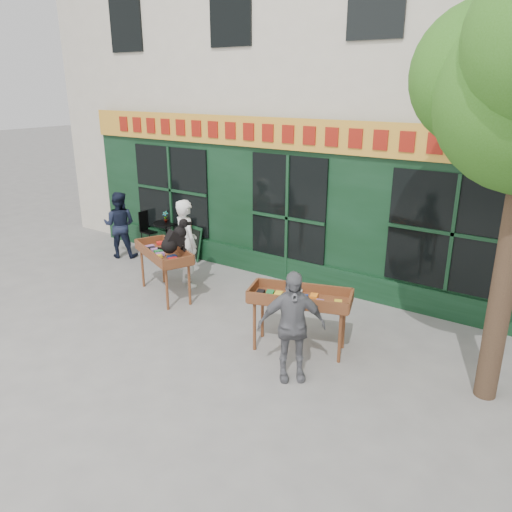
% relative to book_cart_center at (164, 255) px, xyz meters
% --- Properties ---
extents(ground, '(80.00, 80.00, 0.00)m').
position_rel_book_cart_center_xyz_m(ground, '(1.52, -0.30, -0.82)').
color(ground, slate).
rests_on(ground, ground).
extents(building, '(14.00, 7.26, 10.00)m').
position_rel_book_cart_center_xyz_m(building, '(1.52, 5.67, 4.15)').
color(building, beige).
rests_on(building, ground).
extents(book_cart_center, '(1.62, 1.17, 0.99)m').
position_rel_book_cart_center_xyz_m(book_cart_center, '(0.00, 0.00, 0.00)').
color(book_cart_center, brown).
rests_on(book_cart_center, ground).
extents(dog, '(0.55, 0.69, 0.60)m').
position_rel_book_cart_center_xyz_m(dog, '(0.35, -0.05, 0.47)').
color(dog, black).
rests_on(dog, book_cart_center).
extents(woman, '(0.77, 0.65, 1.78)m').
position_rel_book_cart_center_xyz_m(woman, '(-0.00, 0.65, 0.07)').
color(woman, white).
rests_on(woman, ground).
extents(book_cart_right, '(1.62, 1.05, 0.99)m').
position_rel_book_cart_center_xyz_m(book_cart_right, '(3.18, -0.35, 0.00)').
color(book_cart_right, brown).
rests_on(book_cart_right, ground).
extents(man_right, '(0.97, 0.88, 1.58)m').
position_rel_book_cart_center_xyz_m(man_right, '(3.48, -1.10, -0.03)').
color(man_right, slate).
rests_on(man_right, ground).
extents(bistro_table, '(0.60, 0.60, 0.76)m').
position_rel_book_cart_center_xyz_m(bistro_table, '(-1.81, 1.90, -0.28)').
color(bistro_table, black).
rests_on(bistro_table, ground).
extents(bistro_chair_left, '(0.39, 0.38, 0.95)m').
position_rel_book_cart_center_xyz_m(bistro_chair_left, '(-2.45, 1.89, -0.26)').
color(bistro_chair_left, black).
rests_on(bistro_chair_left, ground).
extents(bistro_chair_right, '(0.51, 0.51, 0.95)m').
position_rel_book_cart_center_xyz_m(bistro_chair_right, '(-1.19, 1.96, -0.26)').
color(bistro_chair_right, black).
rests_on(bistro_chair_right, ground).
extents(potted_plant, '(0.16, 0.13, 0.28)m').
position_rel_book_cart_center_xyz_m(potted_plant, '(-1.81, 1.90, 0.08)').
color(potted_plant, gray).
rests_on(potted_plant, bistro_table).
extents(man_left, '(0.96, 0.90, 1.56)m').
position_rel_book_cart_center_xyz_m(man_left, '(-2.51, 1.09, -0.04)').
color(man_left, black).
rests_on(man_left, ground).
extents(chalkboard, '(0.59, 0.29, 0.79)m').
position_rel_book_cart_center_xyz_m(chalkboard, '(-0.97, 1.89, -0.42)').
color(chalkboard, black).
rests_on(chalkboard, ground).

